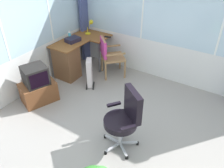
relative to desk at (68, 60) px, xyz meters
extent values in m
cube|color=gray|center=(-1.16, -2.04, -0.45)|extent=(5.43, 5.71, 0.06)
cube|color=silver|center=(-1.16, 0.34, 0.00)|extent=(4.43, 0.06, 0.84)
cube|color=white|center=(-0.05, 0.34, 1.22)|extent=(0.04, 0.07, 1.61)
cube|color=silver|center=(1.08, -2.04, 0.00)|extent=(0.06, 4.71, 0.84)
cube|color=silver|center=(1.08, -2.04, 1.22)|extent=(0.06, 4.61, 1.61)
cube|color=white|center=(1.08, -1.25, 1.22)|extent=(0.07, 0.04, 1.61)
cube|color=#465084|center=(0.95, 0.21, 0.85)|extent=(0.32, 0.08, 2.53)
cube|color=brown|center=(0.37, 0.01, 0.34)|extent=(1.33, 0.57, 0.02)
cube|color=brown|center=(0.75, -0.40, 0.34)|extent=(0.57, 0.26, 0.02)
cube|color=brown|center=(-0.06, 0.01, -0.05)|extent=(0.40, 0.53, 0.74)
cylinder|color=#4C4C51|center=(0.51, -0.49, -0.04)|extent=(0.04, 0.04, 0.75)
cylinder|color=#4C4C51|center=(-0.25, 0.25, -0.04)|extent=(0.04, 0.04, 0.75)
cylinder|color=yellow|center=(0.76, 0.00, 0.36)|extent=(0.13, 0.13, 0.02)
cylinder|color=yellow|center=(0.76, 0.00, 0.44)|extent=(0.02, 0.02, 0.14)
cylinder|color=yellow|center=(0.81, -0.03, 0.59)|extent=(0.04, 0.07, 0.14)
cone|color=yellow|center=(0.86, -0.07, 0.62)|extent=(0.14, 0.14, 0.12)
cube|color=black|center=(0.83, -0.52, 0.37)|extent=(0.07, 0.16, 0.02)
cylinder|color=#49B8D1|center=(0.27, 0.13, 0.44)|extent=(0.06, 0.06, 0.16)
cone|color=white|center=(0.27, 0.13, 0.54)|extent=(0.06, 0.06, 0.06)
cube|color=#221F31|center=(0.22, 0.00, 0.40)|extent=(0.33, 0.28, 0.09)
cylinder|color=#9E754A|center=(0.59, -1.13, -0.21)|extent=(0.04, 0.04, 0.42)
cylinder|color=#9E754A|center=(0.90, -0.82, -0.21)|extent=(0.04, 0.04, 0.42)
cylinder|color=#9E754A|center=(0.28, -0.82, -0.21)|extent=(0.04, 0.04, 0.42)
cylinder|color=#9E754A|center=(0.59, -0.51, -0.21)|extent=(0.04, 0.04, 0.42)
cube|color=#9E754A|center=(0.59, -0.82, 0.02)|extent=(0.68, 0.68, 0.04)
cube|color=#9E754A|center=(0.44, -0.67, 0.27)|extent=(0.33, 0.33, 0.45)
cube|color=#BE3784|center=(0.44, -0.67, 0.29)|extent=(0.37, 0.36, 0.38)
cube|color=#9E754A|center=(0.44, -0.98, 0.20)|extent=(0.33, 0.33, 0.03)
cube|color=#9E754A|center=(0.75, -0.67, 0.20)|extent=(0.33, 0.33, 0.03)
cube|color=#B7B7BF|center=(-1.27, -2.16, -0.37)|extent=(0.20, 0.24, 0.02)
cylinder|color=black|center=(-1.35, -2.27, -0.39)|extent=(0.05, 0.05, 0.05)
cube|color=#B7B7BF|center=(-1.10, -2.16, -0.37)|extent=(0.19, 0.25, 0.02)
cylinder|color=black|center=(-1.02, -2.28, -0.39)|extent=(0.05, 0.05, 0.05)
cube|color=#B7B7BF|center=(-1.05, -2.01, -0.37)|extent=(0.28, 0.11, 0.02)
cylinder|color=black|center=(-0.91, -1.97, -0.39)|extent=(0.05, 0.05, 0.05)
cube|color=#B7B7BF|center=(-1.18, -1.91, -0.37)|extent=(0.04, 0.28, 0.02)
cylinder|color=black|center=(-1.17, -1.77, -0.39)|extent=(0.05, 0.05, 0.05)
cube|color=#B7B7BF|center=(-1.31, -2.00, -0.37)|extent=(0.28, 0.13, 0.02)
cylinder|color=black|center=(-1.44, -1.95, -0.39)|extent=(0.05, 0.05, 0.05)
cylinder|color=#B7B7BF|center=(-1.18, -2.05, -0.16)|extent=(0.05, 0.05, 0.39)
cylinder|color=black|center=(-1.18, -2.05, 0.07)|extent=(0.50, 0.50, 0.09)
cube|color=black|center=(-1.03, -2.16, 0.35)|extent=(0.33, 0.39, 0.47)
cube|color=black|center=(-1.02, -1.83, 0.20)|extent=(0.21, 0.17, 0.04)
cube|color=black|center=(-1.34, -2.26, 0.20)|extent=(0.21, 0.17, 0.04)
cube|color=brown|center=(-1.03, -0.12, -0.22)|extent=(0.76, 0.64, 0.40)
cube|color=black|center=(-1.03, -0.12, 0.16)|extent=(0.54, 0.53, 0.36)
cube|color=black|center=(-1.10, -0.31, 0.16)|extent=(0.32, 0.13, 0.28)
cube|color=silver|center=(-0.19, -0.73, -0.08)|extent=(0.07, 0.10, 0.62)
cube|color=silver|center=(-0.16, -0.70, -0.08)|extent=(0.07, 0.10, 0.62)
cube|color=silver|center=(-0.12, -0.68, -0.08)|extent=(0.07, 0.10, 0.62)
cube|color=silver|center=(-0.09, -0.66, -0.08)|extent=(0.07, 0.10, 0.62)
cube|color=silver|center=(-0.05, -0.64, -0.08)|extent=(0.07, 0.10, 0.62)
cube|color=silver|center=(-0.02, -0.61, -0.08)|extent=(0.07, 0.10, 0.62)
cube|color=black|center=(-0.07, -0.73, -0.40)|extent=(0.24, 0.17, 0.03)
cube|color=black|center=(-0.14, -0.61, -0.40)|extent=(0.24, 0.17, 0.03)
cube|color=silver|center=(0.02, -0.59, -0.05)|extent=(0.09, 0.10, 0.43)
camera|label=1|loc=(-3.34, -3.25, 2.40)|focal=36.76mm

